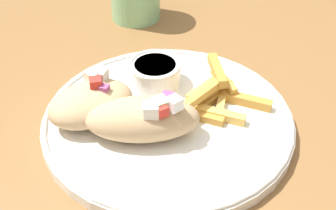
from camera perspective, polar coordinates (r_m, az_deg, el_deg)
The scene contains 6 objects.
table at distance 0.68m, azimuth -2.05°, elevation -5.02°, with size 1.10×1.10×0.71m.
plate at distance 0.58m, azimuth -0.00°, elevation -1.89°, with size 0.31×0.31×0.02m.
pita_sandwich_near at distance 0.53m, azimuth -3.01°, elevation -1.66°, with size 0.14×0.12×0.06m.
pita_sandwich_far at distance 0.57m, azimuth -9.47°, elevation 0.42°, with size 0.11×0.08×0.06m.
fries_pile at distance 0.59m, azimuth 5.90°, elevation 1.12°, with size 0.12×0.11×0.03m.
sauce_ramekin at distance 0.62m, azimuth -1.57°, elevation 4.05°, with size 0.07×0.07×0.03m.
Camera 1 is at (-0.27, -0.41, 1.09)m, focal length 50.00 mm.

